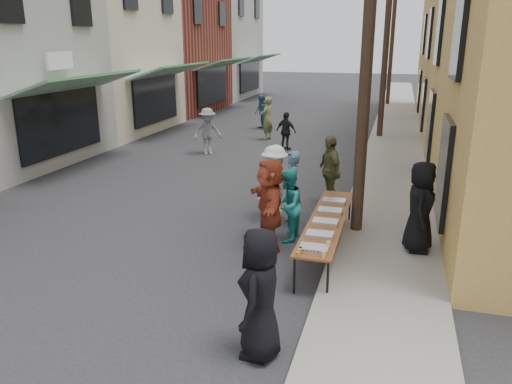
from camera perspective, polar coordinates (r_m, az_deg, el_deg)
The scene contains 27 objects.
ground at distance 10.30m, azimuth -15.08°, elevation -8.07°, with size 120.00×120.00×0.00m, color #28282B.
sidewalk at distance 23.31m, azimuth 15.63°, elevation 6.02°, with size 2.20×60.00×0.10m, color gray.
storefront_row at distance 27.36m, azimuth -18.16°, elevation 15.97°, with size 8.00×37.00×9.00m.
utility_pole_near at distance 10.95m, azimuth 12.76°, elevation 17.87°, with size 0.26×0.26×9.00m, color #2D2116.
utility_pole_mid at distance 22.93m, azimuth 14.72°, elevation 17.12°, with size 0.26×0.26×9.00m, color #2D2116.
utility_pole_far at distance 34.93m, azimuth 15.34°, elevation 16.88°, with size 0.26×0.26×9.00m, color #2D2116.
serving_table at distance 10.32m, azimuth 8.14°, elevation -3.28°, with size 0.70×4.00×0.75m.
catering_tray_sausage at distance 8.77m, azimuth 6.64°, elevation -6.44°, with size 0.50×0.33×0.08m, color maroon.
catering_tray_foil_b at distance 9.37m, azimuth 7.30°, elevation -4.90°, with size 0.50×0.33×0.08m, color #B2B2B7.
catering_tray_buns at distance 10.01m, azimuth 7.91°, elevation -3.45°, with size 0.50×0.33×0.08m, color tan.
catering_tray_foil_d at distance 10.67m, azimuth 8.45°, elevation -2.17°, with size 0.50×0.33×0.08m, color #B2B2B7.
catering_tray_buns_end at distance 11.33m, azimuth 8.93°, elevation -1.04°, with size 0.50×0.33×0.08m, color tan.
condiment_jar_a at distance 8.53m, azimuth 4.84°, elevation -7.07°, with size 0.07×0.07×0.08m, color #A57F26.
condiment_jar_b at distance 8.62m, azimuth 4.97°, elevation -6.81°, with size 0.07×0.07×0.08m, color #A57F26.
condiment_jar_c at distance 8.71m, azimuth 5.10°, elevation -6.55°, with size 0.07×0.07×0.08m, color #A57F26.
cup_stack at distance 8.51m, azimuth 7.71°, elevation -7.09°, with size 0.08×0.08×0.12m, color tan.
guest_front_a at distance 6.94m, azimuth 0.51°, elevation -11.59°, with size 0.92×0.60×1.89m, color black.
guest_front_b at distance 11.86m, azimuth 4.12°, elevation 0.48°, with size 0.65×0.43×1.78m, color #486A8C.
guest_front_c at distance 10.87m, azimuth 3.62°, elevation -1.57°, with size 0.78×0.61×1.61m, color teal.
guest_front_d at distance 12.22m, azimuth 2.11°, elevation 1.14°, with size 1.19×0.68×1.84m, color white.
guest_front_e at distance 13.31m, azimuth 8.40°, elevation 2.42°, with size 1.11×0.46×1.89m, color brown.
guest_queue_back at distance 10.36m, azimuth 1.58°, elevation -1.44°, with size 1.82×0.58×1.97m, color #963720.
server at distance 10.58m, azimuth 18.27°, elevation -1.63°, with size 0.92×0.60×1.88m, color black.
passerby_left at distance 19.32m, azimuth -5.55°, elevation 6.92°, with size 1.15×0.66×1.78m, color slate.
passerby_mid at distance 20.01m, azimuth 3.47°, elevation 6.95°, with size 0.89×0.37×1.52m, color black.
passerby_right at distance 22.04m, azimuth 1.27°, elevation 8.39°, with size 0.69×0.45×1.89m, color #656D3F.
passerby_far at distance 24.73m, azimuth 0.60°, elevation 9.12°, with size 0.82×0.64×1.70m, color #455F86.
Camera 1 is at (5.00, -7.92, 4.27)m, focal length 35.00 mm.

